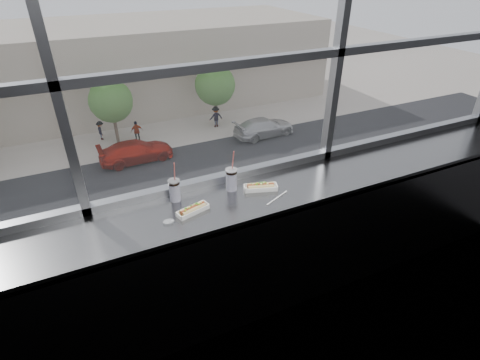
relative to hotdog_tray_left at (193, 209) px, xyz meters
name	(u,v)px	position (x,y,z in m)	size (l,w,h in m)	color
wall_back_lower	(222,235)	(0.33, 0.30, -0.57)	(6.00, 6.00, 0.00)	black
window_glass	(214,17)	(0.33, 0.32, 1.18)	(6.00, 6.00, 0.00)	silver
window_mullions	(215,17)	(0.33, 0.30, 1.18)	(6.00, 0.08, 2.40)	gray
counter	(235,202)	(0.33, 0.03, -0.05)	(6.00, 0.55, 0.06)	slate
counter_fascia	(249,276)	(0.33, -0.23, -0.57)	(6.00, 0.04, 1.04)	slate
hotdog_tray_left	(193,209)	(0.00, 0.00, 0.00)	(0.25, 0.14, 0.06)	white
hotdog_tray_right	(261,187)	(0.56, 0.06, 0.00)	(0.27, 0.16, 0.06)	white
soda_cup_left	(175,189)	(-0.07, 0.20, 0.07)	(0.09, 0.09, 0.32)	white
soda_cup_right	(231,178)	(0.36, 0.16, 0.07)	(0.09, 0.09, 0.33)	white
loose_straw	(277,198)	(0.62, -0.10, -0.02)	(0.01, 0.01, 0.24)	white
wrapper	(169,221)	(-0.19, -0.04, -0.01)	(0.09, 0.06, 0.02)	silver
plaza_ground	(79,93)	(0.33, 43.80, -12.12)	(120.00, 120.00, 0.00)	#A2988C
street_asphalt	(110,195)	(0.33, 20.30, -12.09)	(80.00, 10.00, 0.06)	black
far_sidewalk	(95,147)	(0.33, 28.30, -12.10)	(80.00, 6.00, 0.04)	#A2988C
far_building	(75,69)	(0.33, 38.30, -8.12)	(50.00, 14.00, 8.00)	#A19584
car_far_c	(264,124)	(14.01, 24.30, -11.01)	(6.33, 2.64, 2.11)	#B5B5B5
car_near_c	(116,214)	(0.26, 16.30, -10.99)	(6.46, 2.69, 2.15)	#B93B1B
car_near_e	(325,164)	(14.59, 16.30, -11.12)	(5.68, 2.36, 1.89)	#462A9D
car_far_b	(136,148)	(3.02, 24.30, -11.00)	(6.38, 2.66, 2.13)	#AD1004
car_near_d	(206,194)	(5.64, 16.30, -11.12)	(5.64, 2.35, 1.88)	beige
pedestrian_d	(216,115)	(10.99, 27.95, -10.93)	(1.03, 0.77, 2.31)	#66605B
pedestrian_c	(137,129)	(3.82, 27.93, -11.02)	(0.94, 0.71, 2.12)	#66605B
pedestrian_b	(100,129)	(1.10, 29.49, -11.10)	(0.87, 0.66, 1.97)	#66605B
tree_center	(111,101)	(2.23, 28.30, -8.46)	(3.46, 3.46, 5.40)	#47382B
tree_right	(215,85)	(11.15, 28.30, -8.33)	(3.58, 3.58, 5.59)	#47382B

